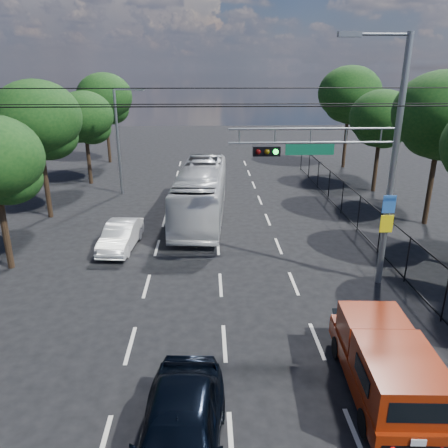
{
  "coord_description": "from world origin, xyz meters",
  "views": [
    {
      "loc": [
        -0.47,
        -7.88,
        8.32
      ],
      "look_at": [
        0.12,
        7.52,
        2.8
      ],
      "focal_mm": 35.0,
      "sensor_mm": 36.0,
      "label": 1
    }
  ],
  "objects_px": {
    "signal_mast": "(362,156)",
    "white_van": "(121,236)",
    "red_pickup": "(385,363)",
    "white_bus": "(201,192)",
    "navy_hatchback": "(180,435)"
  },
  "relations": [
    {
      "from": "signal_mast",
      "to": "red_pickup",
      "type": "height_order",
      "value": "signal_mast"
    },
    {
      "from": "red_pickup",
      "to": "white_van",
      "type": "xyz_separation_m",
      "value": [
        -8.87,
        10.52,
        -0.35
      ]
    },
    {
      "from": "navy_hatchback",
      "to": "red_pickup",
      "type": "bearing_deg",
      "value": 24.66
    },
    {
      "from": "red_pickup",
      "to": "white_bus",
      "type": "height_order",
      "value": "white_bus"
    },
    {
      "from": "white_bus",
      "to": "white_van",
      "type": "relative_size",
      "value": 2.73
    },
    {
      "from": "white_van",
      "to": "white_bus",
      "type": "bearing_deg",
      "value": 55.76
    },
    {
      "from": "navy_hatchback",
      "to": "white_bus",
      "type": "height_order",
      "value": "white_bus"
    },
    {
      "from": "signal_mast",
      "to": "white_bus",
      "type": "relative_size",
      "value": 0.88
    },
    {
      "from": "navy_hatchback",
      "to": "white_van",
      "type": "distance_m",
      "value": 13.03
    },
    {
      "from": "signal_mast",
      "to": "white_van",
      "type": "bearing_deg",
      "value": 157.99
    },
    {
      "from": "red_pickup",
      "to": "white_van",
      "type": "distance_m",
      "value": 13.76
    },
    {
      "from": "signal_mast",
      "to": "white_van",
      "type": "height_order",
      "value": "signal_mast"
    },
    {
      "from": "red_pickup",
      "to": "white_bus",
      "type": "xyz_separation_m",
      "value": [
        -4.99,
        15.17,
        0.5
      ]
    },
    {
      "from": "navy_hatchback",
      "to": "white_bus",
      "type": "distance_m",
      "value": 17.19
    },
    {
      "from": "signal_mast",
      "to": "navy_hatchback",
      "type": "xyz_separation_m",
      "value": [
        -6.43,
        -8.48,
        -4.43
      ]
    }
  ]
}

